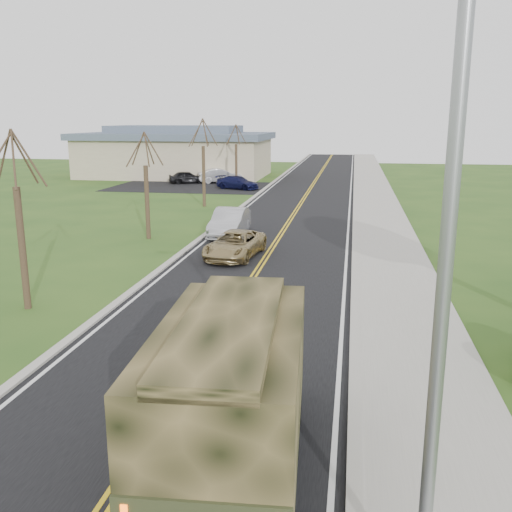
# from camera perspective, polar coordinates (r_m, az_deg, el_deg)

# --- Properties ---
(road) EXTENTS (8.00, 120.00, 0.01)m
(road) POSITION_cam_1_polar(r_m,az_deg,el_deg) (47.73, 4.87, 5.83)
(road) COLOR black
(road) RESTS_ON ground
(curb_right) EXTENTS (0.30, 120.00, 0.12)m
(curb_right) POSITION_cam_1_polar(r_m,az_deg,el_deg) (47.56, 9.89, 5.72)
(curb_right) COLOR #9E998E
(curb_right) RESTS_ON ground
(sidewalk_right) EXTENTS (3.20, 120.00, 0.10)m
(sidewalk_right) POSITION_cam_1_polar(r_m,az_deg,el_deg) (47.60, 12.00, 5.62)
(sidewalk_right) COLOR #9E998E
(sidewalk_right) RESTS_ON ground
(curb_left) EXTENTS (0.30, 120.00, 0.10)m
(curb_left) POSITION_cam_1_polar(r_m,az_deg,el_deg) (48.24, -0.07, 6.02)
(curb_left) COLOR #9E998E
(curb_left) RESTS_ON ground
(street_light) EXTENTS (1.65, 0.22, 8.00)m
(street_light) POSITION_cam_1_polar(r_m,az_deg,el_deg) (6.99, 17.44, -3.22)
(street_light) COLOR gray
(street_light) RESTS_ON ground
(bare_tree_a) EXTENTS (1.93, 2.26, 6.08)m
(bare_tree_a) POSITION_cam_1_polar(r_m,az_deg,el_deg) (20.66, -22.46, 2.06)
(bare_tree_a) COLOR #38281C
(bare_tree_a) RESTS_ON ground
(bare_tree_b) EXTENTS (1.83, 2.14, 5.73)m
(bare_tree_b) POSITION_cam_1_polar(r_m,az_deg,el_deg) (31.36, -10.87, 6.17)
(bare_tree_b) COLOR #38281C
(bare_tree_b) RESTS_ON ground
(bare_tree_c) EXTENTS (2.04, 2.39, 6.42)m
(bare_tree_c) POSITION_cam_1_polar(r_m,az_deg,el_deg) (42.71, -5.26, 8.66)
(bare_tree_c) COLOR #38281C
(bare_tree_c) RESTS_ON ground
(bare_tree_d) EXTENTS (1.88, 2.20, 5.91)m
(bare_tree_d) POSITION_cam_1_polar(r_m,az_deg,el_deg) (54.38, -1.99, 9.51)
(bare_tree_d) COLOR #38281C
(bare_tree_d) RESTS_ON ground
(commercial_building) EXTENTS (25.50, 21.50, 5.65)m
(commercial_building) POSITION_cam_1_polar(r_m,az_deg,el_deg) (66.27, -7.98, 10.23)
(commercial_building) COLOR tan
(commercial_building) RESTS_ON ground
(military_truck) EXTENTS (2.69, 6.69, 3.27)m
(military_truck) POSITION_cam_1_polar(r_m,az_deg,el_deg) (10.27, -2.14, -12.45)
(military_truck) COLOR black
(military_truck) RESTS_ON ground
(suv_champagne) EXTENTS (2.57, 4.66, 1.24)m
(suv_champagne) POSITION_cam_1_polar(r_m,az_deg,el_deg) (26.84, -2.12, 1.16)
(suv_champagne) COLOR #9A8657
(suv_champagne) RESTS_ON ground
(sedan_silver) EXTENTS (1.73, 4.74, 1.55)m
(sedan_silver) POSITION_cam_1_polar(r_m,az_deg,el_deg) (31.67, -2.65, 3.36)
(sedan_silver) COLOR #B4B4B9
(sedan_silver) RESTS_ON ground
(lot_car_dark) EXTENTS (3.97, 2.90, 1.26)m
(lot_car_dark) POSITION_cam_1_polar(r_m,az_deg,el_deg) (58.63, -6.90, 7.83)
(lot_car_dark) COLOR black
(lot_car_dark) RESTS_ON ground
(lot_car_silver) EXTENTS (4.75, 3.14, 1.48)m
(lot_car_silver) POSITION_cam_1_polar(r_m,az_deg,el_deg) (58.73, -3.59, 8.02)
(lot_car_silver) COLOR silver
(lot_car_silver) RESTS_ON ground
(lot_car_navy) EXTENTS (4.51, 3.13, 1.21)m
(lot_car_navy) POSITION_cam_1_polar(r_m,az_deg,el_deg) (53.43, -1.83, 7.35)
(lot_car_navy) COLOR #0E1136
(lot_car_navy) RESTS_ON ground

